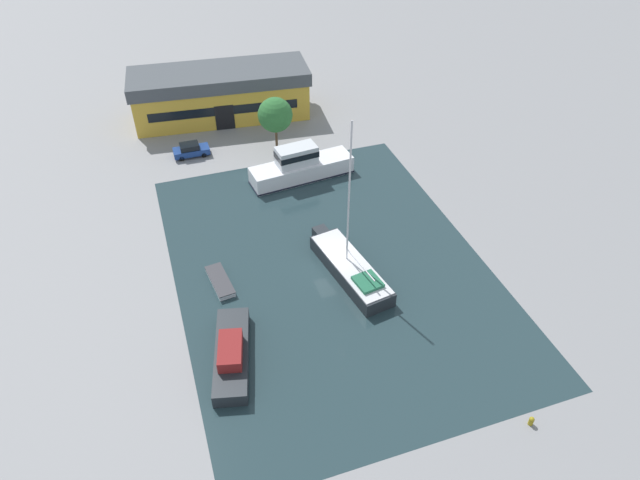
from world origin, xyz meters
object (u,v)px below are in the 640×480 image
object	(u,v)px
warehouse_building	(221,93)
sailboat_moored	(350,268)
small_dinghy	(220,281)
motor_cruiser	(300,167)
cabin_boat	(232,354)
parked_car	(191,150)
quay_tree_near_building	(275,115)

from	to	relation	value
warehouse_building	sailboat_moored	xyz separation A→B (m)	(4.87, -34.34, -2.38)
small_dinghy	motor_cruiser	bearing A→B (deg)	-137.17
small_dinghy	cabin_boat	xyz separation A→B (m)	(-0.75, -8.82, 0.53)
warehouse_building	sailboat_moored	distance (m)	34.77
warehouse_building	parked_car	distance (m)	10.76
quay_tree_near_building	sailboat_moored	world-z (taller)	sailboat_moored
warehouse_building	small_dinghy	distance (m)	32.61
warehouse_building	motor_cruiser	xyz separation A→B (m)	(5.36, -17.64, -1.72)
small_dinghy	parked_car	bearing A→B (deg)	-99.56
quay_tree_near_building	cabin_boat	size ratio (longest dim) A/B	0.72
quay_tree_near_building	small_dinghy	distance (m)	24.42
motor_cruiser	parked_car	bearing A→B (deg)	45.24
parked_car	small_dinghy	world-z (taller)	parked_car
quay_tree_near_building	motor_cruiser	distance (m)	7.80
parked_car	motor_cruiser	bearing A→B (deg)	51.73
warehouse_building	cabin_boat	distance (m)	41.35
small_dinghy	cabin_boat	size ratio (longest dim) A/B	0.50
parked_car	motor_cruiser	size ratio (longest dim) A/B	0.35
quay_tree_near_building	cabin_boat	xyz separation A→B (m)	(-11.86, -30.16, -3.64)
parked_car	cabin_boat	size ratio (longest dim) A/B	0.46
warehouse_building	quay_tree_near_building	xyz separation A→B (m)	(4.55, -10.47, 1.26)
warehouse_building	parked_car	xyz separation A→B (m)	(-5.57, -8.88, -2.40)
warehouse_building	cabin_boat	size ratio (longest dim) A/B	2.57
small_dinghy	cabin_boat	bearing A→B (deg)	78.05
quay_tree_near_building	parked_car	bearing A→B (deg)	171.11
motor_cruiser	cabin_boat	world-z (taller)	motor_cruiser
parked_car	cabin_boat	distance (m)	31.79
cabin_boat	warehouse_building	bearing A→B (deg)	93.62
motor_cruiser	sailboat_moored	bearing A→B (deg)	172.21
sailboat_moored	small_dinghy	distance (m)	11.72
quay_tree_near_building	sailboat_moored	distance (m)	24.15
cabin_boat	motor_cruiser	bearing A→B (deg)	74.96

